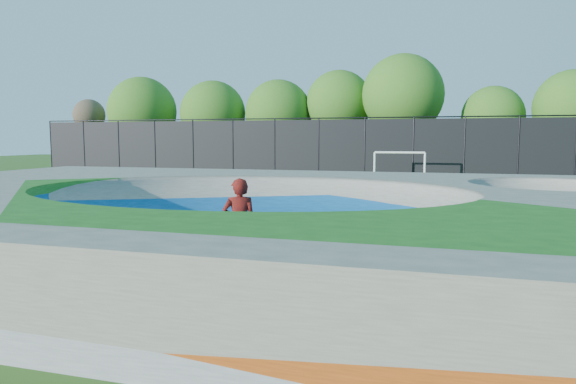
% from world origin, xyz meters
% --- Properties ---
extents(ground, '(120.00, 120.00, 0.00)m').
position_xyz_m(ground, '(0.00, 0.00, 0.00)').
color(ground, '#2B5417').
rests_on(ground, ground).
extents(skate_deck, '(22.00, 14.00, 1.50)m').
position_xyz_m(skate_deck, '(0.00, 0.00, 0.75)').
color(skate_deck, gray).
rests_on(skate_deck, ground).
extents(skater, '(0.81, 0.67, 1.91)m').
position_xyz_m(skater, '(0.63, -2.04, 0.95)').
color(skater, '#AE190D').
rests_on(skater, ground).
extents(skateboard, '(0.80, 0.54, 0.05)m').
position_xyz_m(skateboard, '(0.63, -2.04, 0.03)').
color(skateboard, black).
rests_on(skateboard, ground).
extents(soccer_goal, '(2.96, 0.12, 1.95)m').
position_xyz_m(soccer_goal, '(2.36, 18.43, 1.35)').
color(soccer_goal, white).
rests_on(soccer_goal, ground).
extents(fence, '(48.09, 0.09, 4.04)m').
position_xyz_m(fence, '(0.00, 21.00, 2.10)').
color(fence, black).
rests_on(fence, ground).
extents(treeline, '(51.31, 7.27, 8.50)m').
position_xyz_m(treeline, '(1.45, 25.96, 5.04)').
color(treeline, '#4E3B27').
rests_on(treeline, ground).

